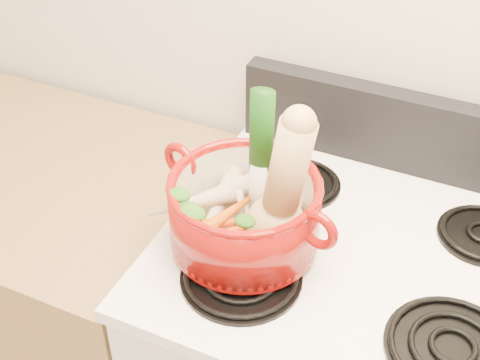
% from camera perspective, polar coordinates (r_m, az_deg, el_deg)
% --- Properties ---
extents(wall_back, '(3.50, 0.02, 2.60)m').
position_cam_1_polar(wall_back, '(1.40, 16.65, 13.70)').
color(wall_back, beige).
rests_on(wall_back, floor).
extents(cooktop, '(0.78, 0.67, 0.03)m').
position_cam_1_polar(cooktop, '(1.31, 10.72, -6.67)').
color(cooktop, white).
rests_on(cooktop, stove_body).
extents(control_backsplash, '(0.76, 0.05, 0.18)m').
position_cam_1_polar(control_backsplash, '(1.48, 14.47, 3.84)').
color(control_backsplash, black).
rests_on(control_backsplash, cooktop).
extents(burner_front_left, '(0.22, 0.22, 0.02)m').
position_cam_1_polar(burner_front_left, '(1.22, 0.10, -8.15)').
color(burner_front_left, black).
rests_on(burner_front_left, cooktop).
extents(burner_front_right, '(0.22, 0.22, 0.02)m').
position_cam_1_polar(burner_front_right, '(1.17, 17.71, -13.45)').
color(burner_front_right, black).
rests_on(burner_front_right, cooktop).
extents(burner_back_left, '(0.17, 0.17, 0.02)m').
position_cam_1_polar(burner_back_left, '(1.43, 5.15, -0.21)').
color(burner_back_left, black).
rests_on(burner_back_left, cooktop).
extents(dutch_oven, '(0.34, 0.34, 0.14)m').
position_cam_1_polar(dutch_oven, '(1.23, 0.39, -2.79)').
color(dutch_oven, maroon).
rests_on(dutch_oven, burner_front_left).
extents(pot_handle_left, '(0.08, 0.04, 0.08)m').
position_cam_1_polar(pot_handle_left, '(1.28, -5.13, 1.68)').
color(pot_handle_left, maroon).
rests_on(pot_handle_left, dutch_oven).
extents(pot_handle_right, '(0.08, 0.04, 0.08)m').
position_cam_1_polar(pot_handle_right, '(1.13, 6.68, -4.25)').
color(pot_handle_right, maroon).
rests_on(pot_handle_right, dutch_oven).
extents(squash, '(0.16, 0.13, 0.29)m').
position_cam_1_polar(squash, '(1.15, 3.21, -0.33)').
color(squash, tan).
rests_on(squash, dutch_oven).
extents(leek, '(0.05, 0.06, 0.29)m').
position_cam_1_polar(leek, '(1.19, 1.77, 1.99)').
color(leek, silver).
rests_on(leek, dutch_oven).
extents(ginger, '(0.09, 0.07, 0.05)m').
position_cam_1_polar(ginger, '(1.29, 3.22, -1.73)').
color(ginger, '#D0B680').
rests_on(ginger, dutch_oven).
extents(parsnip_0, '(0.07, 0.25, 0.07)m').
position_cam_1_polar(parsnip_0, '(1.27, -1.92, -2.28)').
color(parsnip_0, beige).
rests_on(parsnip_0, dutch_oven).
extents(parsnip_1, '(0.18, 0.17, 0.06)m').
position_cam_1_polar(parsnip_1, '(1.29, -2.40, -1.19)').
color(parsnip_1, beige).
rests_on(parsnip_1, dutch_oven).
extents(parsnip_2, '(0.12, 0.16, 0.05)m').
position_cam_1_polar(parsnip_2, '(1.28, -0.18, -1.09)').
color(parsnip_2, beige).
rests_on(parsnip_2, dutch_oven).
extents(parsnip_3, '(0.16, 0.13, 0.05)m').
position_cam_1_polar(parsnip_3, '(1.26, -4.16, -1.85)').
color(parsnip_3, beige).
rests_on(parsnip_3, dutch_oven).
extents(carrot_0, '(0.11, 0.16, 0.05)m').
position_cam_1_polar(carrot_0, '(1.22, -0.64, -4.58)').
color(carrot_0, '#CA450A').
rests_on(carrot_0, dutch_oven).
extents(carrot_1, '(0.06, 0.14, 0.04)m').
position_cam_1_polar(carrot_1, '(1.23, -2.10, -3.79)').
color(carrot_1, '#BE3F09').
rests_on(carrot_1, dutch_oven).
extents(carrot_2, '(0.04, 0.15, 0.04)m').
position_cam_1_polar(carrot_2, '(1.22, 1.74, -4.18)').
color(carrot_2, '#C93B0A').
rests_on(carrot_2, dutch_oven).
extents(carrot_3, '(0.14, 0.10, 0.04)m').
position_cam_1_polar(carrot_3, '(1.22, -2.38, -3.88)').
color(carrot_3, '#B74809').
rests_on(carrot_3, dutch_oven).
extents(carrot_4, '(0.09, 0.17, 0.05)m').
position_cam_1_polar(carrot_4, '(1.21, -1.73, -3.49)').
color(carrot_4, '#CE5D0A').
rests_on(carrot_4, dutch_oven).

